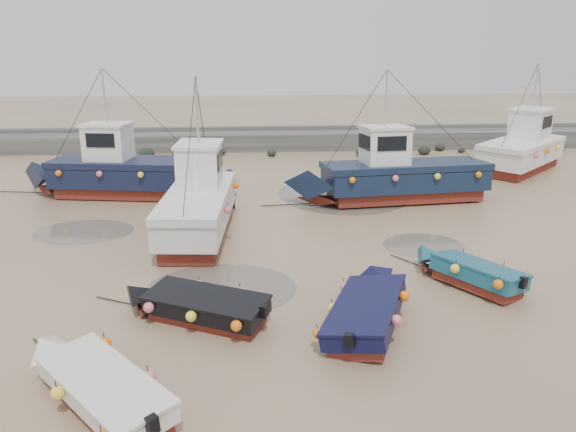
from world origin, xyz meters
name	(u,v)px	position (x,y,z in m)	size (l,w,h in m)	color
ground	(321,273)	(0.00, 0.00, 0.00)	(120.00, 120.00, 0.00)	tan
seawall	(284,140)	(0.05, 21.99, 0.63)	(60.00, 4.92, 1.50)	slate
puddle_a	(221,289)	(-3.37, -1.02, 0.00)	(4.88, 4.88, 0.01)	#5F574C
puddle_b	(423,245)	(4.28, 2.37, 0.00)	(3.14, 3.14, 0.01)	#5F574C
puddle_c	(84,232)	(-9.31, 4.89, 0.00)	(4.09, 4.09, 0.01)	#5F574C
puddle_d	(344,194)	(2.41, 9.94, 0.00)	(6.79, 6.79, 0.01)	#5F574C
dinghy_0	(98,381)	(-5.77, -6.71, 0.55)	(4.47, 5.00, 1.43)	maroon
dinghy_1	(372,306)	(0.96, -3.58, 0.55)	(3.34, 5.92, 1.43)	maroon
dinghy_2	(467,269)	(4.58, -1.26, 0.57)	(3.45, 4.52, 1.43)	maroon
dinghy_4	(196,302)	(-3.97, -3.02, 0.55)	(5.41, 3.21, 1.43)	maroon
cabin_boat_0	(118,170)	(-8.96, 10.41, 1.31)	(11.00, 4.12, 6.22)	maroon
cabin_boat_1	(200,200)	(-4.44, 4.62, 1.34)	(3.24, 10.13, 6.22)	maroon
cabin_boat_2	(393,175)	(4.52, 8.56, 1.31)	(11.15, 3.87, 6.22)	maroon
cabin_boat_3	(525,147)	(14.13, 14.69, 1.35)	(8.06, 7.66, 6.22)	maroon
person	(230,208)	(-3.34, 7.75, 0.00)	(0.69, 0.45, 1.89)	#1B1B37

